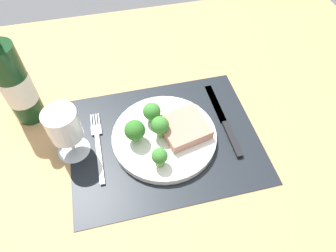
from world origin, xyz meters
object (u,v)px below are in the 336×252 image
Objects in this scene: wine_bottle at (15,83)px; steak at (183,126)px; fork at (98,145)px; wine_glass at (64,127)px; knife at (225,124)px; plate at (164,136)px.

steak is at bearing -22.35° from wine_bottle.
fork is at bearing -41.43° from wine_bottle.
steak is 38.03cm from wine_bottle.
wine_bottle reaches higher than wine_glass.
fork is 9.51cm from wine_glass.
wine_bottle is (-44.92, 14.07, 10.09)cm from knife.
knife is at bearing -17.39° from wine_bottle.
plate is 1.23× the size of fork.
steak is 0.51× the size of fork.
wine_bottle reaches higher than plate.
wine_bottle reaches higher than steak.
knife is 1.81× the size of wine_glass.
steak is at bearing -2.17° from fork.
steak is 19.72cm from fork.
fork is at bearing -3.69° from wine_glass.
wine_bottle is (-14.93, 13.18, 10.14)cm from fork.
steak is at bearing -178.68° from knife.
wine_glass is (9.56, -12.83, -2.30)cm from wine_bottle.
fork is 30.00cm from knife.
plate is at bearing -4.69° from fork.
steak is 0.32× the size of wine_bottle.
wine_glass is (-24.91, 1.34, 5.30)cm from steak.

